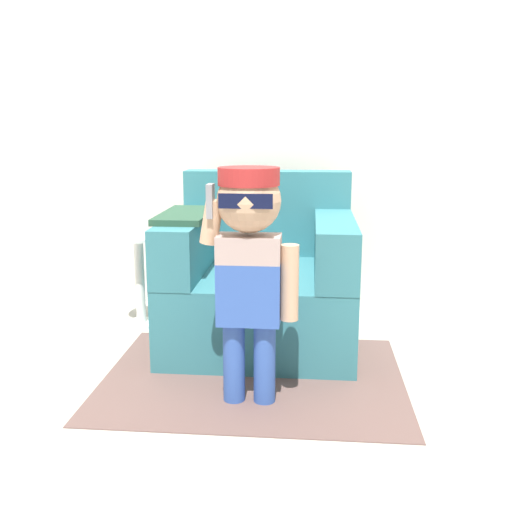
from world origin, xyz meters
name	(u,v)px	position (x,y,z in m)	size (l,w,h in m)	color
ground_plane	(236,339)	(0.00, 0.00, 0.00)	(10.00, 10.00, 0.00)	#ADA89E
wall_back	(249,94)	(0.00, 0.69, 1.30)	(10.00, 0.05, 2.60)	silver
armchair	(262,281)	(0.13, 0.04, 0.32)	(0.95, 0.98, 0.86)	teal
person_child	(250,249)	(0.15, -0.72, 0.64)	(0.39, 0.29, 0.96)	#3356AD
side_table	(140,272)	(-0.57, 0.18, 0.31)	(0.29, 0.29, 0.52)	white
rug	(253,377)	(0.14, -0.48, 0.00)	(1.33, 1.06, 0.01)	brown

